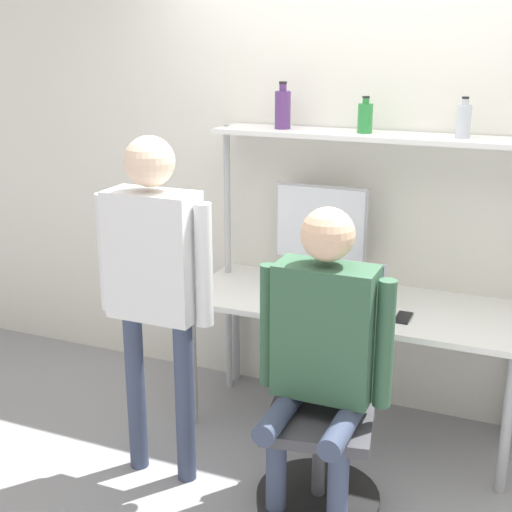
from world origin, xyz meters
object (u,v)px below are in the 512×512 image
laptop (355,295)px  person_seated (322,340)px  person_standing (154,268)px  bottle_clear (464,121)px  monitor (320,229)px  office_chair (320,446)px  bottle_green (365,117)px  cell_phone (403,317)px  bottle_purple (283,109)px

laptop → person_seated: (0.03, -0.63, 0.02)m
person_standing → bottle_clear: bearing=38.4°
bottle_clear → monitor: bearing=177.9°
office_chair → person_seated: 0.54m
person_seated → laptop: bearing=92.9°
bottle_clear → person_seated: bearing=-114.1°
person_standing → bottle_green: 1.32m
monitor → laptop: 0.47m
person_standing → bottle_green: (0.70, 0.94, 0.61)m
cell_phone → office_chair: bearing=-113.9°
cell_phone → person_standing: bearing=-148.3°
bottle_green → person_standing: bearing=-126.7°
person_standing → person_seated: bearing=3.5°
laptop → person_standing: bearing=-137.7°
monitor → cell_phone: size_ratio=3.68×
person_seated → bottle_clear: size_ratio=7.09×
bottle_purple → bottle_green: (0.44, 0.00, -0.03)m
monitor → person_seated: bearing=-71.2°
person_seated → person_standing: person_standing is taller
office_chair → bottle_purple: bearing=121.7°
person_seated → bottle_green: (-0.08, 0.89, 0.84)m
office_chair → bottle_purple: 1.72m
person_standing → laptop: bearing=42.3°
monitor → cell_phone: (0.54, -0.34, -0.31)m
cell_phone → bottle_purple: (-0.76, 0.31, 0.94)m
bottle_purple → monitor: bearing=6.7°
office_chair → cell_phone: bearing=66.1°
cell_phone → person_seated: bearing=-111.7°
monitor → laptop: bearing=-45.0°
bottle_clear → bottle_green: 0.48m
person_standing → bottle_clear: (1.18, 0.94, 0.61)m
bottle_purple → bottle_green: 0.45m
monitor → person_standing: person_standing is taller
bottle_purple → office_chair: bearing=-58.3°
office_chair → person_seated: person_seated is taller
laptop → cell_phone: bearing=-12.5°
laptop → bottle_green: 0.90m
bottle_clear → bottle_green: size_ratio=1.07×
cell_phone → person_standing: size_ratio=0.09×
monitor → office_chair: 1.20m
laptop → person_seated: size_ratio=0.21×
office_chair → bottle_purple: (-0.52, 0.85, 1.41)m
laptop → office_chair: laptop is taller
laptop → bottle_clear: 1.00m
bottle_purple → bottle_clear: bearing=0.0°
laptop → bottle_purple: (-0.50, 0.25, 0.89)m
laptop → person_standing: 1.05m
laptop → bottle_purple: size_ratio=1.20×
person_seated → bottle_green: bearing=95.4°
person_standing → bottle_purple: bearing=74.9°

